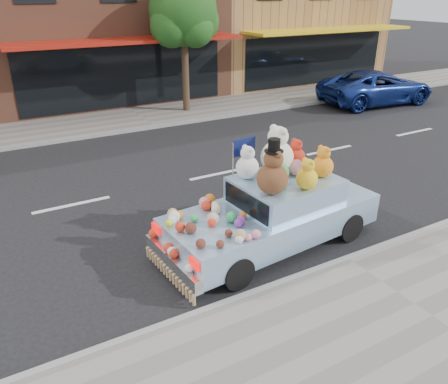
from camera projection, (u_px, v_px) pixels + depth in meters
ground at (219, 174)px, 12.15m from camera, size 120.00×120.00×0.00m
near_sidewalk at (414, 306)px, 6.98m from camera, size 60.00×3.00×0.12m
far_sidewalk at (141, 117)px, 17.27m from camera, size 60.00×3.00×0.12m
near_kerb at (347, 260)px, 8.16m from camera, size 60.00×0.12×0.13m
far_kerb at (154, 127)px, 16.08m from camera, size 60.00×0.12×0.13m
storefront_mid at (95, 14)px, 20.09m from camera, size 10.00×9.80×7.30m
storefront_right at (273, 9)px, 24.51m from camera, size 10.00×9.80×7.30m
street_tree at (183, 17)px, 16.67m from camera, size 3.00×2.70×5.22m
car_blue at (376, 87)px, 19.33m from camera, size 5.43×2.88×1.46m
art_car at (274, 207)px, 8.50m from camera, size 4.62×2.13×2.37m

